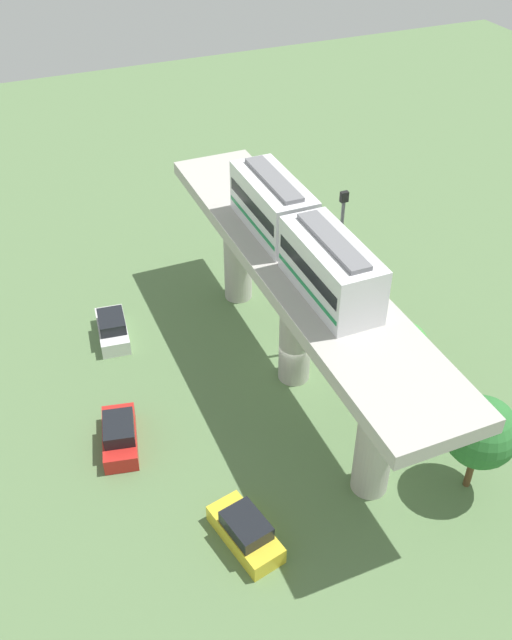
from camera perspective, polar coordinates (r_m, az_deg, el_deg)
name	(u,v)px	position (r m, az deg, el deg)	size (l,w,h in m)	color
ground_plane	(294,376)	(43.26, 3.06, -4.55)	(120.00, 120.00, 0.00)	#5B7A4C
viaduct	(297,292)	(39.25, 3.36, 2.29)	(5.20, 28.00, 8.53)	#B7B2AA
train	(300,234)	(37.21, 3.57, 6.94)	(2.64, 13.55, 3.24)	white
parked_car_red	(120,435)	(39.44, -11.00, -9.14)	(2.65, 4.49, 1.76)	red
parked_car_yellow	(245,532)	(34.85, -0.86, -16.80)	(2.62, 4.48, 1.76)	yellow
parked_car_white	(112,328)	(46.50, -11.57, -0.67)	(2.31, 4.39, 1.76)	white
tree_near_viaduct	(402,347)	(41.72, 11.80, -2.18)	(3.07, 3.07, 4.39)	brown
tree_mid_lot	(481,432)	(36.22, 17.78, -8.67)	(3.65, 3.65, 5.76)	brown
signal_post	(338,268)	(41.84, 6.67, 4.17)	(0.44, 0.28, 11.13)	#4C4C51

